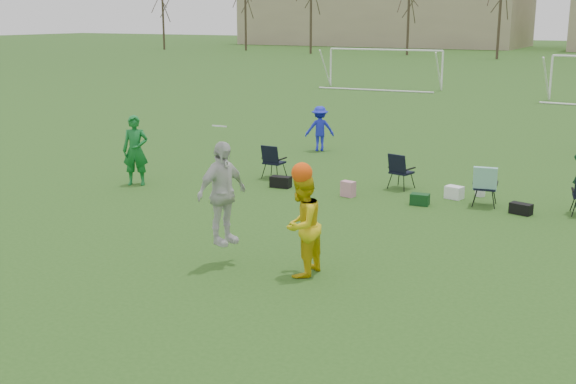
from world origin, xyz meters
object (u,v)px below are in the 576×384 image
Objects in this scene: fielder_green_near at (136,150)px; center_contest at (265,209)px; goal_left at (385,57)px; fielder_blue at (320,129)px.

fielder_green_near is 0.72× the size of center_contest.
fielder_green_near is 0.26× the size of goal_left.
fielder_blue is 22.38m from goal_left.
center_contest reaches higher than fielder_green_near.
fielder_blue is at bearing 111.76° from center_contest.
fielder_blue is 0.58× the size of center_contest.
center_contest is (6.57, -4.16, 0.19)m from fielder_green_near.
center_contest reaches higher than goal_left.
goal_left reaches higher than fielder_green_near.
center_contest is at bearing -59.93° from fielder_green_near.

